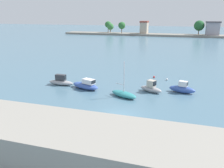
# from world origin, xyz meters

# --- Properties ---
(ground_plane) EXTENTS (400.00, 400.00, 0.00)m
(ground_plane) POSITION_xyz_m (0.00, 0.00, 0.00)
(ground_plane) COLOR slate
(seawall_embankment) EXTENTS (71.37, 6.06, 2.73)m
(seawall_embankment) POSITION_xyz_m (0.00, -8.74, 1.36)
(seawall_embankment) COLOR gray
(seawall_embankment) RESTS_ON ground
(moored_boat_0) EXTENTS (4.08, 1.29, 1.63)m
(moored_boat_0) POSITION_xyz_m (-11.58, 8.36, 0.54)
(moored_boat_0) COLOR #9E9EA3
(moored_boat_0) RESTS_ON ground
(moored_boat_1) EXTENTS (4.84, 3.12, 1.55)m
(moored_boat_1) POSITION_xyz_m (-7.16, 7.72, 0.55)
(moored_boat_1) COLOR #3856A8
(moored_boat_1) RESTS_ON ground
(moored_boat_2) EXTENTS (4.22, 3.07, 4.73)m
(moored_boat_2) POSITION_xyz_m (-0.99, 5.96, 0.38)
(moored_boat_2) COLOR teal
(moored_boat_2) RESTS_ON ground
(moored_boat_3) EXTENTS (3.50, 2.41, 1.69)m
(moored_boat_3) POSITION_xyz_m (2.10, 9.12, 0.59)
(moored_boat_3) COLOR #9E9EA3
(moored_boat_3) RESTS_ON ground
(moored_boat_4) EXTENTS (3.75, 1.93, 1.66)m
(moored_boat_4) POSITION_xyz_m (6.25, 10.07, 0.58)
(moored_boat_4) COLOR #3856A8
(moored_boat_4) RESTS_ON ground
(mooring_buoy_0) EXTENTS (0.35, 0.35, 0.35)m
(mooring_buoy_0) POSITION_xyz_m (1.46, 16.81, 0.17)
(mooring_buoy_0) COLOR red
(mooring_buoy_0) RESTS_ON ground
(mooring_buoy_1) EXTENTS (0.35, 0.35, 0.35)m
(mooring_buoy_1) POSITION_xyz_m (3.70, 15.86, 0.18)
(mooring_buoy_1) COLOR white
(mooring_buoy_1) RESTS_ON ground
(distant_shoreline) EXTENTS (114.31, 9.16, 7.55)m
(distant_shoreline) POSITION_xyz_m (1.63, 99.64, 1.95)
(distant_shoreline) COLOR gray
(distant_shoreline) RESTS_ON ground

